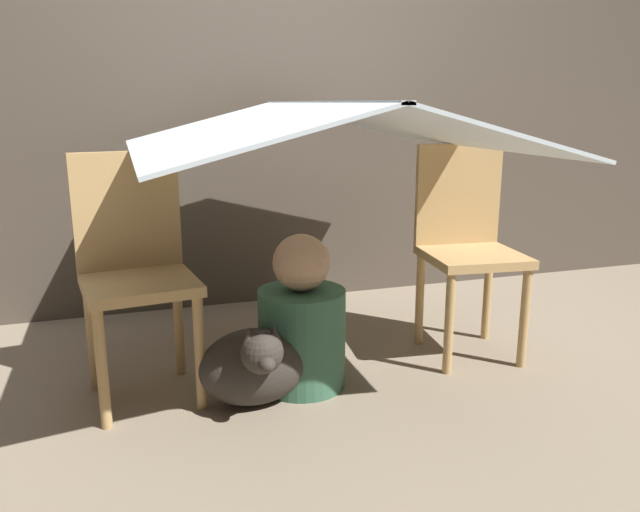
# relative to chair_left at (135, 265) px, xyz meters

# --- Properties ---
(ground_plane) EXTENTS (8.80, 8.80, 0.00)m
(ground_plane) POSITION_rel_chair_left_xyz_m (0.66, -0.23, -0.48)
(ground_plane) COLOR gray
(wall_back) EXTENTS (7.00, 0.05, 2.50)m
(wall_back) POSITION_rel_chair_left_xyz_m (0.66, 0.94, 0.77)
(wall_back) COLOR #4C4238
(wall_back) RESTS_ON ground_plane
(chair_left) EXTENTS (0.42, 0.42, 0.87)m
(chair_left) POSITION_rel_chair_left_xyz_m (0.00, 0.00, 0.00)
(chair_left) COLOR tan
(chair_left) RESTS_ON ground_plane
(chair_right) EXTENTS (0.41, 0.41, 0.87)m
(chair_right) POSITION_rel_chair_left_xyz_m (1.32, 0.00, 0.00)
(chair_right) COLOR tan
(chair_right) RESTS_ON ground_plane
(sheet_canopy) EXTENTS (1.31, 1.43, 0.18)m
(sheet_canopy) POSITION_rel_chair_left_xyz_m (0.66, -0.07, 0.47)
(sheet_canopy) COLOR silver
(person_front) EXTENTS (0.32, 0.32, 0.58)m
(person_front) POSITION_rel_chair_left_xyz_m (0.57, -0.13, -0.24)
(person_front) COLOR #38664C
(person_front) RESTS_ON ground_plane
(dog) EXTENTS (0.38, 0.36, 0.33)m
(dog) POSITION_rel_chair_left_xyz_m (0.37, -0.24, -0.33)
(dog) COLOR #332D28
(dog) RESTS_ON ground_plane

